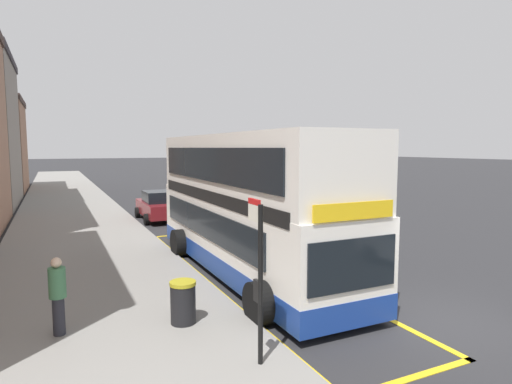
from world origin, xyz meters
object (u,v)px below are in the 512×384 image
Objects in this scene: litter_bin at (183,302)px; parked_car_maroon_ahead at (159,206)px; double_decker_bus at (246,209)px; pedestrian_waiting_near_sign at (58,293)px; bus_stop_sign at (259,270)px.

parked_car_maroon_ahead is at bearing 79.25° from litter_bin.
double_decker_bus reaches higher than parked_car_maroon_ahead.
litter_bin is at bearing -101.32° from parked_car_maroon_ahead.
pedestrian_waiting_near_sign is at bearing -153.09° from double_decker_bus.
bus_stop_sign is at bearing -112.18° from double_decker_bus.
double_decker_bus reaches higher than litter_bin.
double_decker_bus reaches higher than pedestrian_waiting_near_sign.
bus_stop_sign reaches higher than parked_car_maroon_ahead.
litter_bin is at bearing -132.35° from double_decker_bus.
double_decker_bus is at bearing -89.14° from parked_car_maroon_ahead.
double_decker_bus is 2.55× the size of parked_car_maroon_ahead.
bus_stop_sign is at bearing -97.38° from parked_car_maroon_ahead.
litter_bin is (2.49, -0.53, -0.41)m from pedestrian_waiting_near_sign.
parked_car_maroon_ahead is (-0.28, 11.18, -1.26)m from double_decker_bus.
double_decker_bus is 6.28m from pedestrian_waiting_near_sign.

